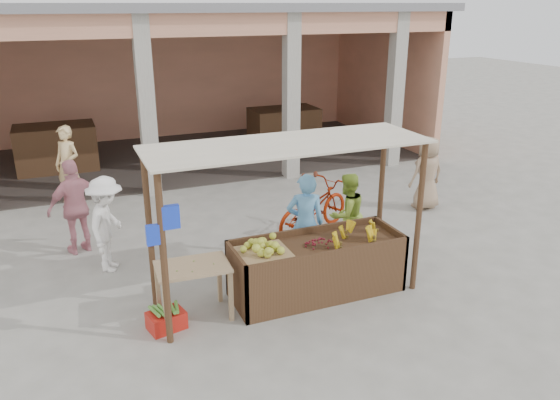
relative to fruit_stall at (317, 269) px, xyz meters
name	(u,v)px	position (x,y,z in m)	size (l,w,h in m)	color
ground	(286,298)	(-0.50, 0.00, -0.40)	(60.00, 60.00, 0.00)	gray
market_building	(164,60)	(-0.45, 8.93, 2.30)	(14.40, 6.40, 4.20)	#EC9D7B
fruit_stall	(317,269)	(0.00, 0.00, 0.00)	(2.60, 0.95, 0.80)	#4C311E
stall_awning	(284,172)	(-0.51, 0.06, 1.58)	(4.09, 1.35, 2.39)	#4C311E
banana_heap	(358,234)	(0.65, -0.05, 0.49)	(0.97, 0.53, 0.18)	yellow
melon_tray	(262,250)	(-0.90, -0.05, 0.50)	(0.78, 0.68, 0.21)	#9D7C51
berry_heap	(320,241)	(0.02, -0.04, 0.47)	(0.46, 0.38, 0.15)	maroon
side_table	(193,274)	(-1.89, 0.02, 0.27)	(1.03, 0.72, 0.81)	tan
papaya_pile	(192,259)	(-1.89, 0.02, 0.50)	(0.66, 0.38, 0.19)	#50922F
red_crate	(166,320)	(-2.33, -0.12, -0.27)	(0.48, 0.35, 0.25)	#B61C13
plantain_bundle	(166,310)	(-2.33, -0.12, -0.11)	(0.40, 0.28, 0.08)	#518F34
produce_sacks	(310,167)	(2.38, 5.31, -0.09)	(0.80, 0.50, 0.61)	maroon
vendor_blue	(305,220)	(0.14, 0.73, 0.50)	(0.67, 0.49, 1.80)	#60ABE5
vendor_green	(347,213)	(1.07, 1.05, 0.38)	(0.75, 0.44, 1.57)	#97B939
motorcycle	(313,207)	(0.96, 2.15, 0.12)	(1.99, 0.69, 1.04)	#8F1F05
shopper_a	(107,221)	(-2.83, 2.01, 0.47)	(1.12, 0.56, 1.74)	white
shopper_b	(76,204)	(-3.25, 2.92, 0.51)	(1.07, 0.57, 1.82)	#C87B87
shopper_c	(428,169)	(3.77, 2.42, 0.47)	(0.84, 0.55, 1.75)	#9E8064
shopper_e	(68,164)	(-3.29, 5.67, 0.51)	(0.67, 0.51, 1.81)	#F7D08C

